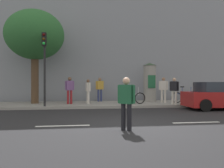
{
  "coord_description": "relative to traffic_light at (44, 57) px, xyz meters",
  "views": [
    {
      "loc": [
        -1.81,
        -7.82,
        1.44
      ],
      "look_at": [
        -0.45,
        2.0,
        1.41
      ],
      "focal_mm": 36.46,
      "sensor_mm": 36.0,
      "label": 1
    }
  ],
  "objects": [
    {
      "name": "parked_car_silver",
      "position": [
        9.75,
        -1.51,
        -2.2
      ],
      "size": [
        4.27,
        1.96,
        1.51
      ],
      "color": "maroon",
      "rests_on": "ground_plane"
    },
    {
      "name": "bicycle_upright",
      "position": [
        8.76,
        1.01,
        -2.38
      ],
      "size": [
        1.76,
        0.29,
        1.09
      ],
      "color": "black",
      "rests_on": "sidewalk_curb"
    },
    {
      "name": "pedestrian_with_backpack",
      "position": [
        3.36,
        3.12,
        -1.77
      ],
      "size": [
        0.59,
        0.36,
        1.7
      ],
      "color": "navy",
      "rests_on": "sidewalk_curb"
    },
    {
      "name": "street_tree",
      "position": [
        -0.91,
        2.09,
        1.6
      ],
      "size": [
        3.72,
        3.72,
        5.99
      ],
      "color": "#4C3826",
      "rests_on": "sidewalk_curb"
    },
    {
      "name": "bicycle_leaning",
      "position": [
        5.19,
        0.73,
        -2.38
      ],
      "size": [
        1.75,
        0.39,
        1.09
      ],
      "color": "black",
      "rests_on": "sidewalk_curb"
    },
    {
      "name": "poster_column",
      "position": [
        6.91,
        2.64,
        -1.37
      ],
      "size": [
        0.99,
        0.99,
        2.76
      ],
      "color": "gray",
      "rests_on": "sidewalk_curb"
    },
    {
      "name": "pedestrian_in_red_top",
      "position": [
        7.68,
        0.17,
        -1.82
      ],
      "size": [
        0.46,
        0.46,
        1.63
      ],
      "color": "silver",
      "rests_on": "sidewalk_curb"
    },
    {
      "name": "pedestrian_in_dark_shirt",
      "position": [
        3.38,
        -6.27,
        -1.98
      ],
      "size": [
        0.48,
        0.45,
        1.62
      ],
      "color": "black",
      "rests_on": "ground_plane"
    },
    {
      "name": "pedestrian_near_pole",
      "position": [
        1.32,
        1.39,
        -1.79
      ],
      "size": [
        0.57,
        0.31,
        1.69
      ],
      "color": "maroon",
      "rests_on": "sidewalk_curb"
    },
    {
      "name": "traffic_light",
      "position": [
        0.0,
        0.0,
        0.0
      ],
      "size": [
        0.24,
        0.45,
        4.1
      ],
      "color": "black",
      "rests_on": "sidewalk_curb"
    },
    {
      "name": "ground_plane",
      "position": [
        3.81,
        -5.24,
        -2.92
      ],
      "size": [
        80.0,
        80.0,
        0.0
      ],
      "primitive_type": "plane",
      "color": "#232326"
    },
    {
      "name": "lane_markings",
      "position": [
        3.81,
        -5.24,
        -2.92
      ],
      "size": [
        25.8,
        0.16,
        0.01
      ],
      "color": "silver",
      "rests_on": "ground_plane"
    },
    {
      "name": "building_backdrop",
      "position": [
        3.81,
        6.76,
        3.01
      ],
      "size": [
        36.0,
        5.0,
        11.86
      ],
      "primitive_type": "cube",
      "color": "gray",
      "rests_on": "ground_plane"
    },
    {
      "name": "pedestrian_in_light_jacket",
      "position": [
        7.42,
        1.29,
        -1.77
      ],
      "size": [
        0.56,
        0.49,
        1.68
      ],
      "color": "silver",
      "rests_on": "sidewalk_curb"
    },
    {
      "name": "sidewalk_curb",
      "position": [
        3.81,
        1.76,
        -2.85
      ],
      "size": [
        36.0,
        4.0,
        0.15
      ],
      "primitive_type": "cube",
      "color": "gray",
      "rests_on": "ground_plane"
    },
    {
      "name": "pedestrian_with_bag",
      "position": [
        2.48,
        1.49,
        -1.86
      ],
      "size": [
        0.31,
        0.66,
        1.55
      ],
      "color": "silver",
      "rests_on": "sidewalk_curb"
    }
  ]
}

